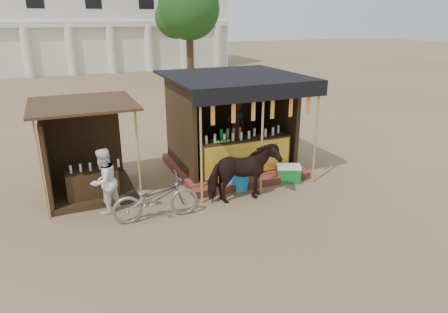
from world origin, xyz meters
TOP-DOWN VIEW (x-y plane):
  - ground at (0.00, 0.00)m, footprint 120.00×120.00m
  - main_stall at (1.02, 3.36)m, footprint 3.60×3.61m
  - secondary_stall at (-3.17, 3.24)m, footprint 2.40×2.40m
  - cow at (0.37, 1.27)m, footprint 1.72×0.79m
  - motorbike at (-1.81, 1.20)m, footprint 1.95×0.77m
  - bystander at (-2.79, 2.00)m, footprint 0.94×0.92m
  - blue_barrel at (0.58, 2.00)m, footprint 0.58×0.58m
  - red_crate at (1.96, 2.00)m, footprint 0.47×0.47m
  - cooler at (2.04, 1.88)m, footprint 0.77×0.67m
  - background_building at (-2.00, 29.94)m, footprint 26.00×7.45m
  - tree at (5.81, 22.14)m, footprint 4.50×4.40m

SIDE VIEW (x-z plane):
  - ground at x=0.00m, z-range 0.00..0.00m
  - red_crate at x=1.96m, z-range 0.00..0.33m
  - cooler at x=2.04m, z-range 0.00..0.46m
  - blue_barrel at x=0.58m, z-range 0.00..0.66m
  - motorbike at x=-1.81m, z-range 0.00..1.00m
  - cow at x=0.37m, z-range 0.00..1.45m
  - bystander at x=-2.79m, z-range 0.00..1.53m
  - secondary_stall at x=-3.17m, z-range -0.34..2.04m
  - main_stall at x=1.02m, z-range -0.36..2.42m
  - background_building at x=-2.00m, z-range -0.11..8.07m
  - tree at x=5.81m, z-range 1.13..8.13m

